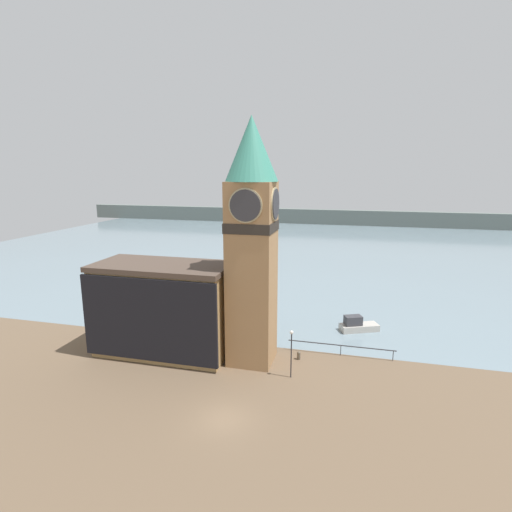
# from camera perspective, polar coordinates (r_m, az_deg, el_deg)

# --- Properties ---
(ground_plane) EXTENTS (160.00, 160.00, 0.00)m
(ground_plane) POSITION_cam_1_polar(r_m,az_deg,el_deg) (32.00, -4.60, -22.19)
(ground_plane) COLOR brown
(water) EXTENTS (160.00, 120.00, 0.00)m
(water) POSITION_cam_1_polar(r_m,az_deg,el_deg) (100.00, 8.88, 1.58)
(water) COLOR gray
(water) RESTS_ON ground_plane
(far_shoreline) EXTENTS (180.00, 3.00, 5.00)m
(far_shoreline) POSITION_cam_1_polar(r_m,az_deg,el_deg) (139.12, 10.48, 5.51)
(far_shoreline) COLOR slate
(far_shoreline) RESTS_ON water
(pier_railing) EXTENTS (10.51, 0.08, 1.09)m
(pier_railing) POSITION_cam_1_polar(r_m,az_deg,el_deg) (41.41, 12.03, -12.51)
(pier_railing) COLOR #333338
(pier_railing) RESTS_ON ground_plane
(clock_tower) EXTENTS (4.71, 4.71, 22.70)m
(clock_tower) POSITION_cam_1_polar(r_m,az_deg,el_deg) (36.25, -0.59, 2.64)
(clock_tower) COLOR #9E754C
(clock_tower) RESTS_ON ground_plane
(pier_building) EXTENTS (13.51, 6.53, 9.14)m
(pier_building) POSITION_cam_1_polar(r_m,az_deg,el_deg) (41.02, -13.11, -7.33)
(pier_building) COLOR #A88451
(pier_building) RESTS_ON ground_plane
(boat_near) EXTENTS (4.64, 3.26, 1.82)m
(boat_near) POSITION_cam_1_polar(r_m,az_deg,el_deg) (47.83, 14.27, -9.57)
(boat_near) COLOR #B7B2A8
(boat_near) RESTS_ON water
(mooring_bollard_near) EXTENTS (0.35, 0.35, 0.83)m
(mooring_bollard_near) POSITION_cam_1_polar(r_m,az_deg,el_deg) (40.18, 6.12, -13.89)
(mooring_bollard_near) COLOR brown
(mooring_bollard_near) RESTS_ON ground_plane
(lamp_post) EXTENTS (0.32, 0.32, 4.43)m
(lamp_post) POSITION_cam_1_polar(r_m,az_deg,el_deg) (35.87, 5.08, -12.60)
(lamp_post) COLOR black
(lamp_post) RESTS_ON ground_plane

